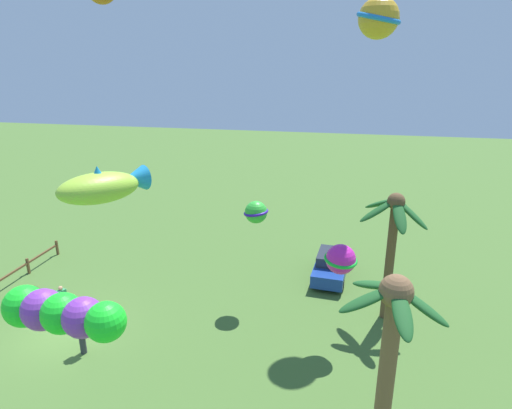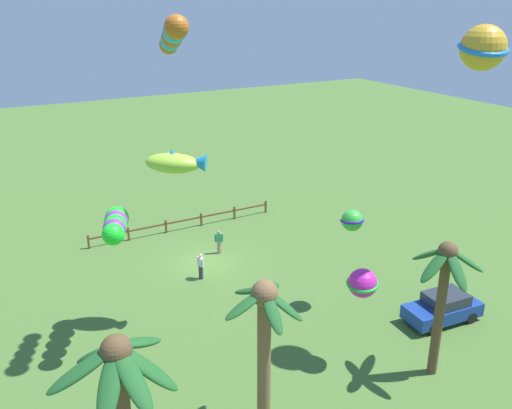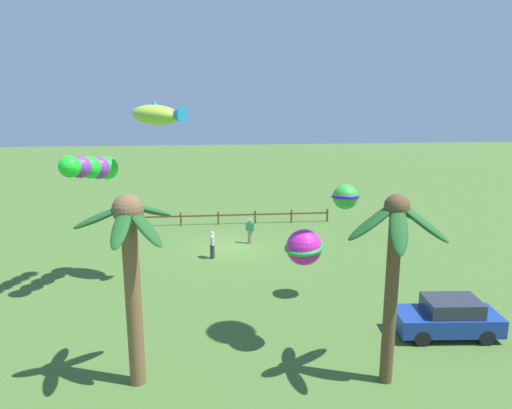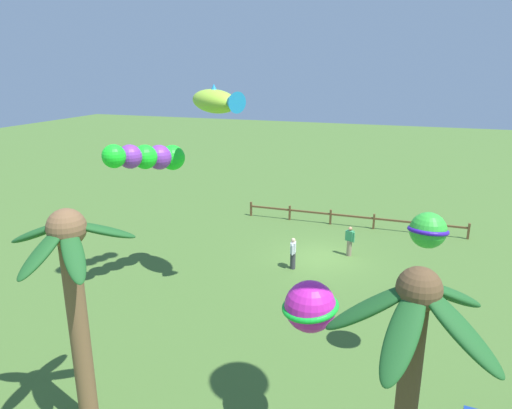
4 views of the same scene
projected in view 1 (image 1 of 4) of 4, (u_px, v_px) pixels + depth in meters
ground_plane at (62, 332)px, 19.70m from camera, size 120.00×120.00×0.00m
palm_tree_0 at (391, 335)px, 12.24m from camera, size 3.00×3.12×6.26m
palm_tree_1 at (393, 229)px, 19.51m from camera, size 3.14×3.14×6.25m
parked_car_0 at (331, 266)px, 24.45m from camera, size 4.02×2.00×1.51m
spectator_0 at (82, 336)px, 18.08m from camera, size 0.27×0.55×1.59m
spectator_1 at (62, 301)px, 20.77m from camera, size 0.51×0.36×1.59m
kite_tube_0 at (57, 312)px, 10.73m from camera, size 1.95×3.98×1.55m
kite_fish_1 at (105, 186)px, 12.88m from camera, size 2.95×2.43×1.18m
kite_ball_3 at (379, 18)px, 18.72m from camera, size 2.49×2.49×1.76m
kite_ball_4 at (341, 259)px, 17.96m from camera, size 1.95×1.95×1.26m
kite_ball_5 at (256, 212)px, 20.94m from camera, size 1.37×1.37×1.10m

